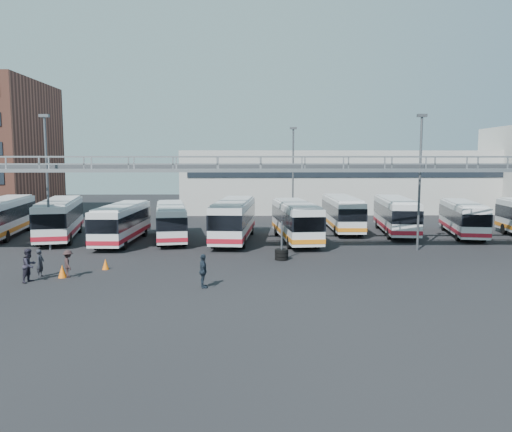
{
  "coord_description": "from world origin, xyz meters",
  "views": [
    {
      "loc": [
        -1.28,
        -30.02,
        6.82
      ],
      "look_at": [
        -0.3,
        6.0,
        2.77
      ],
      "focal_mm": 35.0,
      "sensor_mm": 36.0,
      "label": 1
    }
  ],
  "objects_px": {
    "cone_right": "(106,264)",
    "cone_left": "(62,271)",
    "pedestrian_a": "(40,263)",
    "bus_0": "(4,216)",
    "tire_stack": "(282,253)",
    "bus_4": "(234,218)",
    "bus_5": "(296,220)",
    "light_pole_left": "(47,175)",
    "bus_1": "(60,217)",
    "bus_6": "(342,212)",
    "pedestrian_c": "(68,264)",
    "light_pole_back": "(293,171)",
    "bus_3": "(171,220)",
    "bus_7": "(396,214)",
    "bus_8": "(463,217)",
    "pedestrian_b": "(29,265)",
    "light_pole_mid": "(420,175)",
    "pedestrian_d": "(203,271)",
    "bus_2": "(122,222)"
  },
  "relations": [
    {
      "from": "cone_right",
      "to": "cone_left",
      "type": "bearing_deg",
      "value": -131.68
    },
    {
      "from": "pedestrian_a",
      "to": "cone_right",
      "type": "xyz_separation_m",
      "value": [
        3.25,
        1.94,
        -0.49
      ]
    },
    {
      "from": "bus_0",
      "to": "tire_stack",
      "type": "height_order",
      "value": "bus_0"
    },
    {
      "from": "bus_4",
      "to": "bus_5",
      "type": "height_order",
      "value": "bus_4"
    },
    {
      "from": "light_pole_left",
      "to": "bus_1",
      "type": "height_order",
      "value": "light_pole_left"
    },
    {
      "from": "bus_0",
      "to": "bus_1",
      "type": "xyz_separation_m",
      "value": [
        5.53,
        -1.6,
        0.01
      ]
    },
    {
      "from": "cone_right",
      "to": "tire_stack",
      "type": "relative_size",
      "value": 0.25
    },
    {
      "from": "bus_6",
      "to": "pedestrian_c",
      "type": "xyz_separation_m",
      "value": [
        -19.81,
        -18.7,
        -1.02
      ]
    },
    {
      "from": "light_pole_left",
      "to": "light_pole_back",
      "type": "relative_size",
      "value": 1.0
    },
    {
      "from": "bus_3",
      "to": "bus_7",
      "type": "distance_m",
      "value": 20.57
    },
    {
      "from": "bus_8",
      "to": "pedestrian_c",
      "type": "xyz_separation_m",
      "value": [
        -30.07,
        -15.27,
        -0.9
      ]
    },
    {
      "from": "bus_4",
      "to": "bus_6",
      "type": "relative_size",
      "value": 1.07
    },
    {
      "from": "bus_7",
      "to": "pedestrian_b",
      "type": "distance_m",
      "value": 31.67
    },
    {
      "from": "bus_1",
      "to": "pedestrian_b",
      "type": "distance_m",
      "value": 15.96
    },
    {
      "from": "bus_3",
      "to": "bus_7",
      "type": "xyz_separation_m",
      "value": [
        20.34,
        3.1,
        0.13
      ]
    },
    {
      "from": "bus_4",
      "to": "bus_3",
      "type": "bearing_deg",
      "value": 179.49
    },
    {
      "from": "bus_0",
      "to": "bus_3",
      "type": "relative_size",
      "value": 1.11
    },
    {
      "from": "light_pole_left",
      "to": "bus_5",
      "type": "distance_m",
      "value": 19.87
    },
    {
      "from": "bus_4",
      "to": "cone_right",
      "type": "relative_size",
      "value": 17.55
    },
    {
      "from": "light_pole_left",
      "to": "light_pole_mid",
      "type": "relative_size",
      "value": 1.0
    },
    {
      "from": "pedestrian_d",
      "to": "tire_stack",
      "type": "height_order",
      "value": "tire_stack"
    },
    {
      "from": "bus_7",
      "to": "pedestrian_c",
      "type": "distance_m",
      "value": 29.59
    },
    {
      "from": "bus_1",
      "to": "bus_5",
      "type": "distance_m",
      "value": 20.33
    },
    {
      "from": "light_pole_back",
      "to": "bus_2",
      "type": "relative_size",
      "value": 0.97
    },
    {
      "from": "light_pole_left",
      "to": "light_pole_back",
      "type": "bearing_deg",
      "value": 34.99
    },
    {
      "from": "light_pole_mid",
      "to": "pedestrian_b",
      "type": "relative_size",
      "value": 5.35
    },
    {
      "from": "light_pole_back",
      "to": "bus_8",
      "type": "xyz_separation_m",
      "value": [
        14.6,
        -7.87,
        -4.02
      ]
    },
    {
      "from": "bus_2",
      "to": "bus_8",
      "type": "relative_size",
      "value": 1.01
    },
    {
      "from": "light_pole_left",
      "to": "cone_left",
      "type": "relative_size",
      "value": 13.34
    },
    {
      "from": "bus_5",
      "to": "bus_6",
      "type": "distance_m",
      "value": 8.0
    },
    {
      "from": "bus_6",
      "to": "pedestrian_d",
      "type": "distance_m",
      "value": 24.38
    },
    {
      "from": "bus_5",
      "to": "bus_8",
      "type": "height_order",
      "value": "bus_5"
    },
    {
      "from": "bus_0",
      "to": "light_pole_left",
      "type": "bearing_deg",
      "value": -54.58
    },
    {
      "from": "light_pole_mid",
      "to": "bus_4",
      "type": "distance_m",
      "value": 15.31
    },
    {
      "from": "light_pole_back",
      "to": "cone_left",
      "type": "height_order",
      "value": "light_pole_back"
    },
    {
      "from": "bus_6",
      "to": "pedestrian_d",
      "type": "relative_size",
      "value": 5.96
    },
    {
      "from": "bus_2",
      "to": "bus_5",
      "type": "relative_size",
      "value": 0.95
    },
    {
      "from": "pedestrian_c",
      "to": "bus_7",
      "type": "bearing_deg",
      "value": -81.3
    },
    {
      "from": "bus_5",
      "to": "pedestrian_a",
      "type": "relative_size",
      "value": 6.76
    },
    {
      "from": "bus_0",
      "to": "bus_2",
      "type": "bearing_deg",
      "value": -26.36
    },
    {
      "from": "cone_left",
      "to": "bus_5",
      "type": "bearing_deg",
      "value": 40.22
    },
    {
      "from": "pedestrian_b",
      "to": "bus_2",
      "type": "bearing_deg",
      "value": 7.72
    },
    {
      "from": "bus_2",
      "to": "tire_stack",
      "type": "relative_size",
      "value": 3.97
    },
    {
      "from": "light_pole_back",
      "to": "pedestrian_d",
      "type": "relative_size",
      "value": 5.56
    },
    {
      "from": "light_pole_mid",
      "to": "bus_8",
      "type": "height_order",
      "value": "light_pole_mid"
    },
    {
      "from": "bus_4",
      "to": "bus_7",
      "type": "height_order",
      "value": "bus_4"
    },
    {
      "from": "bus_1",
      "to": "bus_6",
      "type": "distance_m",
      "value": 25.77
    },
    {
      "from": "bus_4",
      "to": "pedestrian_b",
      "type": "xyz_separation_m",
      "value": [
        -11.23,
        -14.09,
        -0.97
      ]
    },
    {
      "from": "bus_1",
      "to": "bus_7",
      "type": "relative_size",
      "value": 1.04
    },
    {
      "from": "pedestrian_a",
      "to": "pedestrian_d",
      "type": "bearing_deg",
      "value": -103.78
    }
  ]
}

